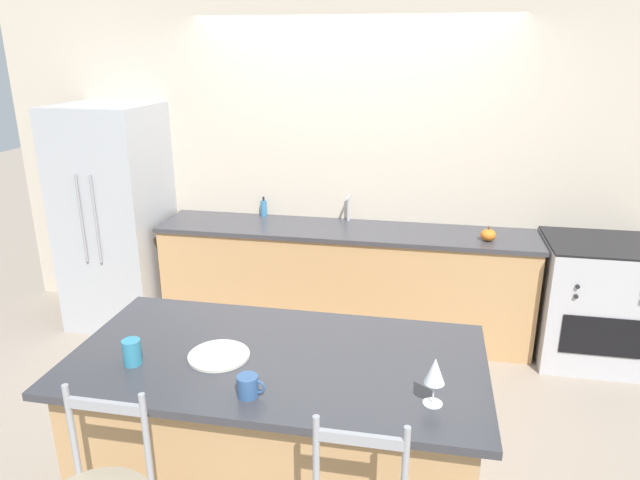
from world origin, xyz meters
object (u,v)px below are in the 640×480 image
at_px(coffee_mug, 248,386).
at_px(soap_bottle, 264,208).
at_px(dinner_plate, 219,355).
at_px(wine_glass, 435,372).
at_px(refrigerator, 116,217).
at_px(oven_range, 592,301).
at_px(tumbler_cup, 132,352).
at_px(pumpkin_decoration, 488,235).

relative_size(coffee_mug, soap_bottle, 0.69).
bearing_deg(dinner_plate, wine_glass, -10.87).
height_order(dinner_plate, coffee_mug, coffee_mug).
relative_size(refrigerator, oven_range, 1.98).
xyz_separation_m(refrigerator, tumbler_cup, (1.33, -2.18, 0.09)).
relative_size(oven_range, pumpkin_decoration, 8.31).
bearing_deg(refrigerator, dinner_plate, -50.85).
xyz_separation_m(oven_range, tumbler_cup, (-2.48, -2.21, 0.54)).
distance_m(oven_range, dinner_plate, 3.02).
bearing_deg(coffee_mug, wine_glass, 6.70).
height_order(refrigerator, soap_bottle, refrigerator).
bearing_deg(oven_range, dinner_plate, -135.60).
bearing_deg(coffee_mug, dinner_plate, 130.16).
bearing_deg(dinner_plate, tumbler_cup, -159.73).
distance_m(tumbler_cup, pumpkin_decoration, 2.75).
height_order(wine_glass, pumpkin_decoration, wine_glass).
bearing_deg(oven_range, coffee_mug, -129.05).
distance_m(refrigerator, coffee_mug, 2.99).
relative_size(tumbler_cup, pumpkin_decoration, 1.03).
distance_m(tumbler_cup, soap_bottle, 2.49).
relative_size(refrigerator, soap_bottle, 11.02).
height_order(tumbler_cup, pumpkin_decoration, tumbler_cup).
bearing_deg(soap_bottle, tumbler_cup, -86.93).
bearing_deg(refrigerator, soap_bottle, 14.40).
height_order(refrigerator, coffee_mug, refrigerator).
relative_size(coffee_mug, tumbler_cup, 1.00).
height_order(refrigerator, oven_range, refrigerator).
bearing_deg(coffee_mug, soap_bottle, 105.00).
relative_size(refrigerator, pumpkin_decoration, 16.45).
distance_m(oven_range, coffee_mug, 3.07).
bearing_deg(pumpkin_decoration, dinner_plate, -123.12).
bearing_deg(soap_bottle, oven_range, -6.00).
bearing_deg(wine_glass, dinner_plate, 169.13).
distance_m(coffee_mug, tumbler_cup, 0.59).
xyz_separation_m(dinner_plate, wine_glass, (0.94, -0.18, 0.13)).
distance_m(oven_range, soap_bottle, 2.67).
relative_size(oven_range, wine_glass, 4.64).
xyz_separation_m(pumpkin_decoration, soap_bottle, (-1.81, 0.31, 0.03)).
relative_size(dinner_plate, wine_glass, 1.37).
relative_size(wine_glass, soap_bottle, 1.20).
bearing_deg(tumbler_cup, refrigerator, 121.29).
bearing_deg(pumpkin_decoration, refrigerator, 179.83).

